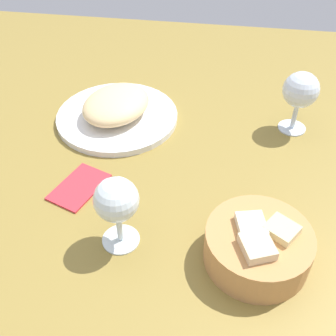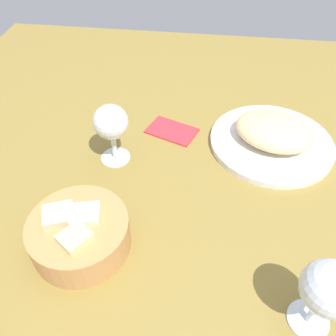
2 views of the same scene
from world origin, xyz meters
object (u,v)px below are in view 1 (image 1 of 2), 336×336
at_px(bread_basket, 258,246).
at_px(plate, 117,117).
at_px(wine_glass_near, 117,203).
at_px(folded_napkin, 79,186).
at_px(wine_glass_far, 300,92).

bearing_deg(bread_basket, plate, -137.73).
distance_m(plate, wine_glass_near, 0.35).
bearing_deg(folded_napkin, wine_glass_near, -115.11).
bearing_deg(wine_glass_near, plate, -165.25).
xyz_separation_m(bread_basket, wine_glass_near, (-0.00, -0.22, 0.06)).
bearing_deg(bread_basket, wine_glass_far, 167.57).
relative_size(plate, bread_basket, 1.64).
relative_size(wine_glass_near, folded_napkin, 1.19).
xyz_separation_m(wine_glass_far, folded_napkin, (0.25, -0.40, -0.09)).
height_order(plate, folded_napkin, plate).
bearing_deg(wine_glass_near, bread_basket, 88.89).
relative_size(wine_glass_near, wine_glass_far, 0.97).
bearing_deg(wine_glass_far, folded_napkin, -58.37).
bearing_deg(wine_glass_near, folded_napkin, -135.62).
distance_m(plate, wine_glass_far, 0.39).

